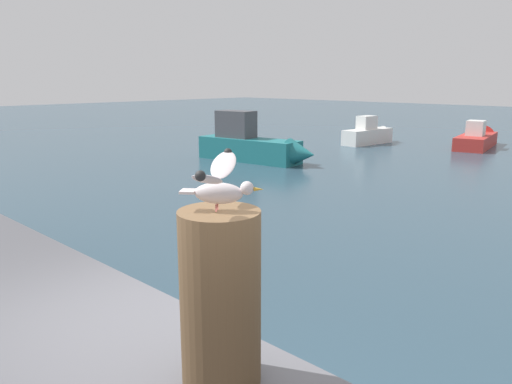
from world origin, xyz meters
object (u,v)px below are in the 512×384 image
Objects in this scene: boat_white at (371,134)px; boat_teal at (255,145)px; boat_red at (479,138)px; seagull at (219,184)px; mooring_post at (220,299)px.

boat_teal is at bearing -91.91° from boat_white.
boat_red is at bearing 67.42° from boat_teal.
boat_teal is (-4.40, -10.58, 0.26)m from boat_red.
boat_white is at bearing -146.89° from boat_red.
seagull is 16.89m from boat_teal.
boat_teal is at bearing 133.43° from mooring_post.
boat_red is 4.94m from boat_white.
boat_red is 11.47m from boat_teal.
seagull is 0.17× the size of boat_white.
boat_red is 1.41× the size of boat_white.
boat_red is at bearing 107.39° from mooring_post.
mooring_post is 23.91m from boat_red.
boat_red is at bearing 33.11° from boat_white.
boat_white is 7.89m from boat_teal.
boat_red is 0.99× the size of boat_teal.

